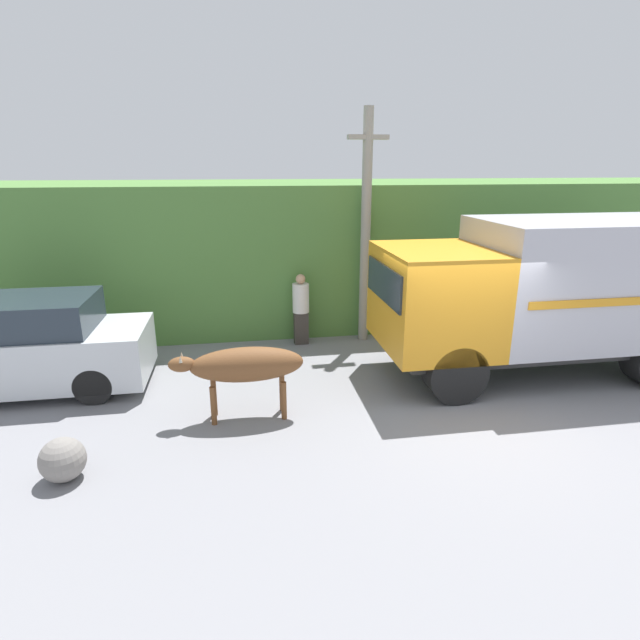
{
  "coord_description": "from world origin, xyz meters",
  "views": [
    {
      "loc": [
        -3.74,
        -7.41,
        4.03
      ],
      "look_at": [
        -2.4,
        0.63,
        1.48
      ],
      "focal_mm": 28.0,
      "sensor_mm": 36.0,
      "label": 1
    }
  ],
  "objects_px": {
    "pedestrian_on_hill": "(301,307)",
    "roadside_rock": "(63,460)",
    "utility_pole": "(366,225)",
    "cargo_truck": "(550,290)",
    "parked_suv": "(23,347)",
    "brown_cow": "(245,366)"
  },
  "relations": [
    {
      "from": "pedestrian_on_hill",
      "to": "roadside_rock",
      "type": "distance_m",
      "value": 6.11
    },
    {
      "from": "utility_pole",
      "to": "cargo_truck",
      "type": "bearing_deg",
      "value": -39.87
    },
    {
      "from": "parked_suv",
      "to": "pedestrian_on_hill",
      "type": "height_order",
      "value": "parked_suv"
    },
    {
      "from": "parked_suv",
      "to": "utility_pole",
      "type": "relative_size",
      "value": 0.85
    },
    {
      "from": "cargo_truck",
      "to": "brown_cow",
      "type": "height_order",
      "value": "cargo_truck"
    },
    {
      "from": "utility_pole",
      "to": "roadside_rock",
      "type": "relative_size",
      "value": 8.76
    },
    {
      "from": "cargo_truck",
      "to": "brown_cow",
      "type": "xyz_separation_m",
      "value": [
        -5.91,
        -0.95,
        -0.79
      ]
    },
    {
      "from": "utility_pole",
      "to": "roadside_rock",
      "type": "bearing_deg",
      "value": -137.67
    },
    {
      "from": "brown_cow",
      "to": "roadside_rock",
      "type": "xyz_separation_m",
      "value": [
        -2.44,
        -1.33,
        -0.63
      ]
    },
    {
      "from": "pedestrian_on_hill",
      "to": "parked_suv",
      "type": "bearing_deg",
      "value": 13.98
    },
    {
      "from": "cargo_truck",
      "to": "roadside_rock",
      "type": "height_order",
      "value": "cargo_truck"
    },
    {
      "from": "brown_cow",
      "to": "utility_pole",
      "type": "relative_size",
      "value": 0.41
    },
    {
      "from": "parked_suv",
      "to": "roadside_rock",
      "type": "relative_size",
      "value": 7.43
    },
    {
      "from": "pedestrian_on_hill",
      "to": "cargo_truck",
      "type": "bearing_deg",
      "value": 148.07
    },
    {
      "from": "brown_cow",
      "to": "utility_pole",
      "type": "bearing_deg",
      "value": 52.03
    },
    {
      "from": "cargo_truck",
      "to": "pedestrian_on_hill",
      "type": "height_order",
      "value": "cargo_truck"
    },
    {
      "from": "roadside_rock",
      "to": "brown_cow",
      "type": "bearing_deg",
      "value": 28.68
    },
    {
      "from": "parked_suv",
      "to": "roadside_rock",
      "type": "xyz_separation_m",
      "value": [
        1.53,
        -3.06,
        -0.55
      ]
    },
    {
      "from": "brown_cow",
      "to": "pedestrian_on_hill",
      "type": "relative_size",
      "value": 1.3
    },
    {
      "from": "cargo_truck",
      "to": "roadside_rock",
      "type": "xyz_separation_m",
      "value": [
        -8.35,
        -2.29,
        -1.41
      ]
    },
    {
      "from": "brown_cow",
      "to": "roadside_rock",
      "type": "relative_size",
      "value": 3.61
    },
    {
      "from": "cargo_truck",
      "to": "parked_suv",
      "type": "bearing_deg",
      "value": 175.32
    }
  ]
}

